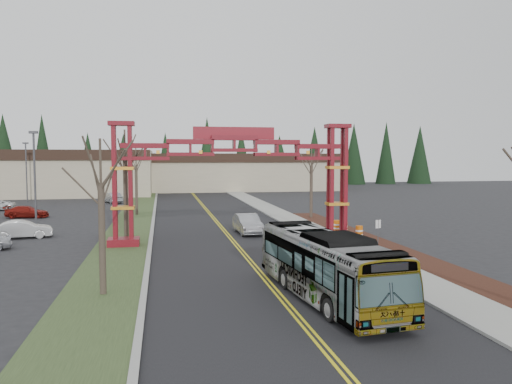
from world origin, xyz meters
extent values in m
plane|color=black|center=(0.00, 0.00, 0.00)|extent=(200.00, 200.00, 0.00)
cube|color=black|center=(0.00, 25.00, 0.01)|extent=(12.00, 110.00, 0.02)
cube|color=yellow|center=(-0.12, 25.00, 0.03)|extent=(0.12, 100.00, 0.01)
cube|color=yellow|center=(0.12, 25.00, 0.03)|extent=(0.12, 100.00, 0.01)
cube|color=#9B9B96|center=(6.15, 25.00, 0.07)|extent=(0.30, 110.00, 0.15)
cube|color=gray|center=(7.60, 25.00, 0.08)|extent=(2.60, 110.00, 0.14)
cube|color=black|center=(10.20, 10.00, 0.06)|extent=(2.60, 50.00, 0.12)
cube|color=#314422|center=(-8.00, 25.00, 0.04)|extent=(4.00, 110.00, 0.08)
cube|color=#9B9B96|center=(-6.15, 25.00, 0.07)|extent=(0.30, 110.00, 0.15)
cube|color=maroon|center=(-8.00, 18.00, 0.30)|extent=(2.20, 1.60, 0.60)
cube|color=maroon|center=(-8.55, 17.65, 4.60)|extent=(0.28, 0.28, 8.00)
cube|color=maroon|center=(-7.45, 17.65, 4.60)|extent=(0.28, 0.28, 8.00)
cube|color=maroon|center=(-8.55, 18.35, 4.60)|extent=(0.28, 0.28, 8.00)
cube|color=maroon|center=(-7.45, 18.35, 4.60)|extent=(0.28, 0.28, 8.00)
cube|color=orange|center=(-8.00, 18.00, 2.80)|extent=(1.60, 1.10, 0.22)
cube|color=orange|center=(-8.00, 18.00, 5.60)|extent=(1.60, 1.10, 0.22)
cube|color=maroon|center=(-8.00, 18.00, 8.75)|extent=(1.80, 1.20, 0.30)
cube|color=maroon|center=(8.00, 18.00, 0.30)|extent=(2.20, 1.60, 0.60)
cube|color=maroon|center=(7.45, 17.65, 4.60)|extent=(0.28, 0.28, 8.00)
cube|color=maroon|center=(8.55, 17.65, 4.60)|extent=(0.28, 0.28, 8.00)
cube|color=maroon|center=(7.45, 18.35, 4.60)|extent=(0.28, 0.28, 8.00)
cube|color=maroon|center=(8.55, 18.35, 4.60)|extent=(0.28, 0.28, 8.00)
cube|color=orange|center=(8.00, 18.00, 2.80)|extent=(1.60, 1.10, 0.22)
cube|color=orange|center=(8.00, 18.00, 5.60)|extent=(1.60, 1.10, 0.22)
cube|color=maroon|center=(8.00, 18.00, 8.75)|extent=(1.80, 1.20, 0.30)
cube|color=maroon|center=(0.00, 18.00, 7.50)|extent=(16.00, 0.90, 1.00)
cube|color=maroon|center=(0.00, 18.00, 6.60)|extent=(16.00, 0.90, 0.60)
cube|color=maroon|center=(0.00, 18.00, 8.15)|extent=(6.00, 0.25, 0.90)
cube|color=tan|center=(-30.00, 72.00, 3.75)|extent=(46.00, 22.00, 7.50)
cube|color=tan|center=(10.00, 80.00, 3.50)|extent=(38.00, 20.00, 7.00)
cube|color=black|center=(10.00, 69.90, 6.20)|extent=(38.00, 0.40, 1.60)
cylinder|color=#382D26|center=(-38.00, 92.00, 0.80)|extent=(0.80, 0.80, 1.60)
cone|color=black|center=(-29.50, 92.00, 6.50)|extent=(5.60, 5.60, 13.00)
cylinder|color=#382D26|center=(-29.50, 92.00, 0.80)|extent=(0.80, 0.80, 1.60)
cone|color=black|center=(-21.00, 92.00, 6.50)|extent=(5.60, 5.60, 13.00)
cylinder|color=#382D26|center=(-21.00, 92.00, 0.80)|extent=(0.80, 0.80, 1.60)
cone|color=black|center=(-12.50, 92.00, 6.50)|extent=(5.60, 5.60, 13.00)
cylinder|color=#382D26|center=(-12.50, 92.00, 0.80)|extent=(0.80, 0.80, 1.60)
cone|color=black|center=(-4.00, 92.00, 6.50)|extent=(5.60, 5.60, 13.00)
cylinder|color=#382D26|center=(-4.00, 92.00, 0.80)|extent=(0.80, 0.80, 1.60)
cone|color=black|center=(4.50, 92.00, 6.50)|extent=(5.60, 5.60, 13.00)
cylinder|color=#382D26|center=(4.50, 92.00, 0.80)|extent=(0.80, 0.80, 1.60)
cone|color=black|center=(13.00, 92.00, 6.50)|extent=(5.60, 5.60, 13.00)
cylinder|color=#382D26|center=(13.00, 92.00, 0.80)|extent=(0.80, 0.80, 1.60)
cone|color=black|center=(21.50, 92.00, 6.50)|extent=(5.60, 5.60, 13.00)
cylinder|color=#382D26|center=(21.50, 92.00, 0.80)|extent=(0.80, 0.80, 1.60)
cone|color=black|center=(30.00, 92.00, 6.50)|extent=(5.60, 5.60, 13.00)
cylinder|color=#382D26|center=(30.00, 92.00, 0.80)|extent=(0.80, 0.80, 1.60)
cone|color=black|center=(38.50, 92.00, 6.50)|extent=(5.60, 5.60, 13.00)
cylinder|color=#382D26|center=(38.50, 92.00, 0.80)|extent=(0.80, 0.80, 1.60)
cone|color=black|center=(47.00, 92.00, 6.50)|extent=(5.60, 5.60, 13.00)
cylinder|color=#382D26|center=(47.00, 92.00, 0.80)|extent=(0.80, 0.80, 1.60)
cone|color=black|center=(55.50, 92.00, 6.50)|extent=(5.60, 5.60, 13.00)
cylinder|color=#382D26|center=(55.50, 92.00, 0.80)|extent=(0.80, 0.80, 1.60)
imported|color=#AAACB2|center=(1.94, 2.67, 1.53)|extent=(3.72, 11.23, 3.07)
imported|color=#A5A8AD|center=(1.75, 22.29, 0.81)|extent=(1.95, 5.00, 1.62)
imported|color=silver|center=(-16.07, 23.17, 0.71)|extent=(4.53, 2.27, 1.43)
imported|color=maroon|center=(-19.25, 37.25, 0.63)|extent=(4.47, 2.13, 1.26)
imported|color=#9DA1A5|center=(-11.99, 52.99, 0.73)|extent=(3.08, 4.66, 1.45)
cylinder|color=#382D26|center=(-8.00, 5.16, 2.61)|extent=(0.31, 0.31, 5.23)
cylinder|color=#382D26|center=(-8.00, 5.16, 6.19)|extent=(0.12, 0.12, 2.12)
cylinder|color=#382D26|center=(-8.00, 20.85, 3.09)|extent=(0.35, 0.35, 6.18)
cylinder|color=#382D26|center=(-8.00, 20.85, 7.28)|extent=(0.13, 0.13, 2.41)
cylinder|color=#382D26|center=(-8.00, 37.42, 2.70)|extent=(0.30, 0.30, 5.39)
cylinder|color=#382D26|center=(-8.00, 37.42, 6.34)|extent=(0.11, 0.11, 2.09)
cylinder|color=#382D26|center=(10.00, 31.24, 2.75)|extent=(0.32, 0.32, 5.51)
cylinder|color=#382D26|center=(10.00, 31.24, 6.50)|extent=(0.12, 0.12, 2.18)
cylinder|color=#3F3F44|center=(-16.87, 30.84, 4.29)|extent=(0.19, 0.19, 8.57)
cube|color=#3F3F44|center=(-16.87, 30.84, 8.67)|extent=(0.76, 0.38, 0.24)
cylinder|color=#3F3F44|center=(-23.98, 56.50, 4.11)|extent=(0.18, 0.18, 8.22)
cube|color=#3F3F44|center=(-23.98, 56.50, 8.32)|extent=(0.73, 0.37, 0.23)
cylinder|color=#3F3F44|center=(9.28, 13.28, 1.05)|extent=(0.06, 0.06, 2.09)
cube|color=white|center=(9.28, 13.28, 1.81)|extent=(0.45, 0.22, 0.57)
cylinder|color=#CB5C0B|center=(9.76, 17.74, 0.53)|extent=(0.55, 0.55, 1.06)
cylinder|color=white|center=(9.76, 17.74, 0.69)|extent=(0.57, 0.57, 0.13)
cylinder|color=white|center=(9.76, 17.74, 0.37)|extent=(0.57, 0.57, 0.13)
cylinder|color=#CB5C0B|center=(9.48, 20.28, 0.53)|extent=(0.55, 0.55, 1.06)
cylinder|color=white|center=(9.48, 20.28, 0.69)|extent=(0.57, 0.57, 0.13)
cylinder|color=white|center=(9.48, 20.28, 0.37)|extent=(0.57, 0.57, 0.13)
cylinder|color=#CB5C0B|center=(9.27, 21.51, 0.52)|extent=(0.54, 0.54, 1.04)
cylinder|color=white|center=(9.27, 21.51, 0.68)|extent=(0.56, 0.56, 0.12)
cylinder|color=white|center=(9.27, 21.51, 0.36)|extent=(0.56, 0.56, 0.12)
camera|label=1|loc=(-5.27, -18.47, 6.42)|focal=35.00mm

